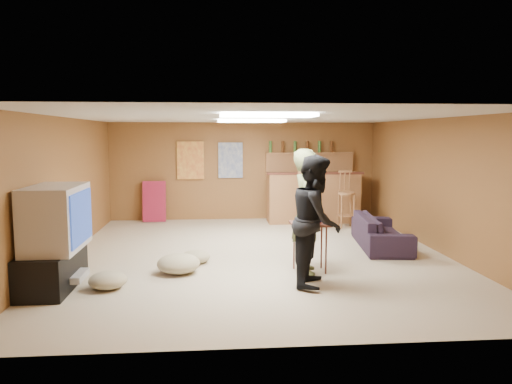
{
  "coord_description": "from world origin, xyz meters",
  "views": [
    {
      "loc": [
        -0.69,
        -7.82,
        1.93
      ],
      "look_at": [
        0.0,
        0.2,
        1.0
      ],
      "focal_mm": 35.0,
      "sensor_mm": 36.0,
      "label": 1
    }
  ],
  "objects": [
    {
      "name": "sofa",
      "position": [
        2.18,
        0.41,
        0.27
      ],
      "size": [
        0.95,
        1.94,
        0.54
      ],
      "primitive_type": "imported",
      "rotation": [
        0.0,
        0.0,
        1.45
      ],
      "color": "black",
      "rests_on": "ground"
    },
    {
      "name": "poster_right",
      "position": [
        -0.3,
        3.46,
        1.35
      ],
      "size": [
        0.55,
        0.03,
        0.8
      ],
      "primitive_type": "cube",
      "color": "#334C99",
      "rests_on": "wall_back"
    },
    {
      "name": "tv_stand",
      "position": [
        -2.72,
        -1.5,
        0.25
      ],
      "size": [
        0.55,
        1.3,
        0.5
      ],
      "primitive_type": "cube",
      "color": "black",
      "rests_on": "ground"
    },
    {
      "name": "cushion_far",
      "position": [
        -2.03,
        -1.58,
        0.11
      ],
      "size": [
        0.49,
        0.49,
        0.22
      ],
      "primitive_type": "ellipsoid",
      "rotation": [
        0.0,
        0.0,
        -0.01
      ],
      "color": "#9C906E",
      "rests_on": "ground"
    },
    {
      "name": "tray_table",
      "position": [
        0.66,
        -1.02,
        0.35
      ],
      "size": [
        0.54,
        0.43,
        0.7
      ],
      "primitive_type": "cube",
      "rotation": [
        0.0,
        0.0,
        0.0
      ],
      "color": "#461F16",
      "rests_on": "ground"
    },
    {
      "name": "tv_screen",
      "position": [
        -2.34,
        -1.5,
        0.9
      ],
      "size": [
        0.02,
        0.95,
        0.65
      ],
      "primitive_type": "cube",
      "color": "navy",
      "rests_on": "tv_body"
    },
    {
      "name": "bar_stool_left",
      "position": [
        1.17,
        2.03,
        0.62
      ],
      "size": [
        0.46,
        0.46,
        1.24
      ],
      "primitive_type": null,
      "rotation": [
        0.0,
        0.0,
        0.18
      ],
      "color": "brown",
      "rests_on": "ground"
    },
    {
      "name": "person_olive",
      "position": [
        0.61,
        -1.04,
        0.87
      ],
      "size": [
        0.48,
        0.67,
        1.74
      ],
      "primitive_type": "imported",
      "rotation": [
        0.0,
        0.0,
        1.47
      ],
      "color": "#4D5632",
      "rests_on": "ground"
    },
    {
      "name": "cup_red_near",
      "position": [
        0.56,
        -0.96,
        0.75
      ],
      "size": [
        0.1,
        0.1,
        0.1
      ],
      "primitive_type": "cylinder",
      "rotation": [
        0.0,
        0.0,
        0.38
      ],
      "color": "#AF0B22",
      "rests_on": "tray_table"
    },
    {
      "name": "poster_left",
      "position": [
        -1.2,
        3.46,
        1.35
      ],
      "size": [
        0.6,
        0.03,
        0.85
      ],
      "primitive_type": "cube",
      "color": "#BF3F26",
      "rests_on": "wall_back"
    },
    {
      "name": "bar_shelf",
      "position": [
        1.5,
        3.4,
        1.5
      ],
      "size": [
        2.0,
        0.18,
        0.05
      ],
      "primitive_type": "cube",
      "color": "brown",
      "rests_on": "bar_backing"
    },
    {
      "name": "bottle_row",
      "position": [
        1.3,
        3.38,
        1.65
      ],
      "size": [
        1.48,
        0.08,
        0.26
      ],
      "primitive_type": null,
      "color": "#3F7233",
      "rests_on": "bar_shelf"
    },
    {
      "name": "cushion_mid",
      "position": [
        -0.96,
        -0.4,
        0.1
      ],
      "size": [
        0.54,
        0.54,
        0.19
      ],
      "primitive_type": "ellipsoid",
      "rotation": [
        0.0,
        0.0,
        -0.31
      ],
      "color": "#9C906E",
      "rests_on": "ground"
    },
    {
      "name": "person_black",
      "position": [
        0.62,
        -1.63,
        0.84
      ],
      "size": [
        0.85,
        0.97,
        1.67
      ],
      "primitive_type": "imported",
      "rotation": [
        0.0,
        0.0,
        1.27
      ],
      "color": "black",
      "rests_on": "ground"
    },
    {
      "name": "folding_chair_stack",
      "position": [
        -2.0,
        3.3,
        0.45
      ],
      "size": [
        0.5,
        0.26,
        0.91
      ],
      "primitive_type": "cube",
      "rotation": [
        -0.14,
        0.0,
        0.0
      ],
      "color": "#9E1D3B",
      "rests_on": "ground"
    },
    {
      "name": "dvd_box",
      "position": [
        -2.5,
        -1.5,
        0.15
      ],
      "size": [
        0.35,
        0.5,
        0.08
      ],
      "primitive_type": "cube",
      "color": "#B2B2B7",
      "rests_on": "tv_stand"
    },
    {
      "name": "wall_right",
      "position": [
        3.0,
        0.0,
        1.1
      ],
      "size": [
        0.02,
        7.0,
        2.2
      ],
      "primitive_type": "cube",
      "color": "brown",
      "rests_on": "ground"
    },
    {
      "name": "ground",
      "position": [
        0.0,
        0.0,
        0.0
      ],
      "size": [
        7.0,
        7.0,
        0.0
      ],
      "primitive_type": "plane",
      "color": "tan",
      "rests_on": "ground"
    },
    {
      "name": "wall_left",
      "position": [
        -3.0,
        0.0,
        1.1
      ],
      "size": [
        0.02,
        7.0,
        2.2
      ],
      "primitive_type": "cube",
      "color": "brown",
      "rests_on": "ground"
    },
    {
      "name": "cup_red_far",
      "position": [
        0.75,
        -1.07,
        0.76
      ],
      "size": [
        0.1,
        0.1,
        0.12
      ],
      "primitive_type": "cylinder",
      "rotation": [
        0.0,
        0.0,
        -0.25
      ],
      "color": "#AF0B22",
      "rests_on": "tray_table"
    },
    {
      "name": "ceiling_panel_back",
      "position": [
        0.0,
        1.2,
        2.17
      ],
      "size": [
        1.2,
        0.6,
        0.04
      ],
      "primitive_type": "cube",
      "color": "white",
      "rests_on": "ceiling"
    },
    {
      "name": "bar_stool_right",
      "position": [
        2.07,
        2.26,
        0.57
      ],
      "size": [
        0.41,
        0.41,
        1.13
      ],
      "primitive_type": null,
      "rotation": [
        0.0,
        0.0,
        -0.16
      ],
      "color": "brown",
      "rests_on": "ground"
    },
    {
      "name": "wall_front",
      "position": [
        0.0,
        -3.5,
        1.1
      ],
      "size": [
        6.0,
        0.02,
        2.2
      ],
      "primitive_type": "cube",
      "color": "brown",
      "rests_on": "ground"
    },
    {
      "name": "ceiling_panel_front",
      "position": [
        0.0,
        -1.5,
        2.17
      ],
      "size": [
        1.2,
        0.6,
        0.04
      ],
      "primitive_type": "cube",
      "color": "white",
      "rests_on": "ceiling"
    },
    {
      "name": "bar_lip",
      "position": [
        1.5,
        2.7,
        1.1
      ],
      "size": [
        2.1,
        0.12,
        0.05
      ],
      "primitive_type": "cube",
      "color": "#461F16",
      "rests_on": "bar_counter"
    },
    {
      "name": "tv_body",
      "position": [
        -2.65,
        -1.5,
        0.9
      ],
      "size": [
        0.6,
        1.1,
        0.8
      ],
      "primitive_type": "cube",
      "color": "#B2B2B7",
      "rests_on": "tv_stand"
    },
    {
      "name": "cup_blue",
      "position": [
        0.82,
        -0.92,
        0.75
      ],
      "size": [
        0.1,
        0.1,
        0.11
      ],
      "primitive_type": "cylinder",
      "rotation": [
        0.0,
        0.0,
        -0.36
      ],
      "color": "#17179E",
      "rests_on": "tray_table"
    },
    {
      "name": "bar_counter",
      "position": [
        1.5,
        2.95,
        0.55
      ],
      "size": [
        2.0,
        0.6,
        1.1
      ],
      "primitive_type": "cube",
      "color": "brown",
      "rests_on": "ground"
    },
    {
      "name": "wall_back",
      "position": [
        0.0,
        3.5,
        1.1
      ],
      "size": [
        6.0,
        0.02,
        2.2
      ],
      "primitive_type": "cube",
      "color": "brown",
      "rests_on": "ground"
    },
    {
      "name": "ceiling",
      "position": [
        0.0,
        0.0,
        2.2
      ],
      "size": [
        6.0,
        7.0,
        0.02
      ],
      "primitive_type": "cube",
      "color": "silver",
      "rests_on": "ground"
    },
    {
      "name": "cushion_near_tv",
      "position": [
        -1.19,
        -0.94,
        0.14
      ],
      "size": [
        0.67,
        0.67,
        0.27
      ],
      "primitive_type": "ellipsoid",
      "rotation": [
        0.0,
        0.0,
        -0.12
      ],
      "color": "#9C906E",
      "rests_on": "ground"
    },
    {
      "name": "bar_backing",
      "position": [
        1.5,
        3.42,
        1.2
      ],
      "size": [
        2.0,
        0.14,
        0.6
      ],
      "primitive_type": "cube",
      "color": "brown",
      "rests_on": "bar_counter"
    }
  ]
}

